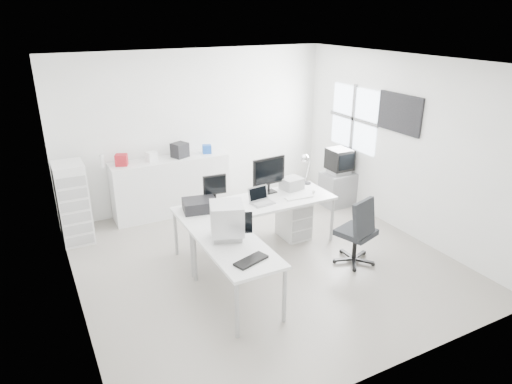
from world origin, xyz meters
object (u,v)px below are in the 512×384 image
main_desk (256,225)px  laptop (262,197)px  crt_monitor (227,222)px  crt_tv (339,161)px  inkjet_printer (200,205)px  lcd_monitor_large (269,175)px  side_desk (236,273)px  lcd_monitor_small (215,189)px  office_chair (356,229)px  filing_cabinet (73,203)px  sideboard (171,186)px  tv_cabinet (338,189)px  drawer_pedestal (294,219)px  laser_printer (292,183)px

main_desk → laptop: size_ratio=7.07×
crt_monitor → crt_tv: crt_monitor is taller
inkjet_printer → lcd_monitor_large: bearing=18.2°
side_desk → main_desk: bearing=52.3°
lcd_monitor_small → lcd_monitor_large: bearing=5.0°
office_chair → filing_cabinet: bearing=125.3°
laptop → sideboard: sideboard is taller
lcd_monitor_large → laptop: (-0.30, -0.35, -0.18)m
lcd_monitor_large → tv_cabinet: (1.76, 0.53, -0.73)m
lcd_monitor_large → filing_cabinet: size_ratio=0.46×
main_desk → tv_cabinet: 2.25m
inkjet_printer → main_desk: bearing=4.4°
lcd_monitor_small → filing_cabinet: filing_cabinet is taller
laptop → crt_monitor: crt_monitor is taller
tv_cabinet → filing_cabinet: (-4.50, 0.72, 0.33)m
side_desk → sideboard: bearing=87.7°
drawer_pedestal → lcd_monitor_small: size_ratio=1.39×
laser_printer → filing_cabinet: (-3.14, 1.28, -0.20)m
main_desk → crt_monitor: 1.34m
side_desk → office_chair: (1.89, 0.05, 0.15)m
office_chair → filing_cabinet: 4.27m
lcd_monitor_small → inkjet_printer: bearing=-148.4°
main_desk → office_chair: 1.48m
laptop → crt_monitor: (-0.90, -0.75, 0.10)m
lcd_monitor_small → office_chair: size_ratio=0.41×
main_desk → office_chair: office_chair is taller
main_desk → side_desk: size_ratio=1.71×
crt_monitor → drawer_pedestal: bearing=49.8°
main_desk → drawer_pedestal: main_desk is taller
office_chair → tv_cabinet: office_chair is taller
lcd_monitor_small → laptop: bearing=-25.3°
office_chair → crt_tv: 2.14m
lcd_monitor_large → office_chair: lcd_monitor_large is taller
side_desk → lcd_monitor_large: bearing=48.4°
main_desk → lcd_monitor_large: 0.79m
inkjet_printer → laptop: size_ratio=1.35×
crt_tv → office_chair: bearing=-120.4°
lcd_monitor_large → sideboard: size_ratio=0.29×
drawer_pedestal → sideboard: 2.30m
crt_monitor → filing_cabinet: filing_cabinet is taller
inkjet_printer → lcd_monitor_small: (0.30, 0.15, 0.13)m
laptop → filing_cabinet: bearing=140.4°
side_desk → inkjet_printer: (0.00, 1.20, 0.46)m
sideboard → laptop: bearing=-68.1°
drawer_pedestal → inkjet_printer: inkjet_printer is taller
laser_printer → filing_cabinet: filing_cabinet is taller
inkjet_printer → crt_tv: (2.96, 0.68, 0.01)m
sideboard → lcd_monitor_large: bearing=-55.8°
inkjet_printer → filing_cabinet: 2.09m
inkjet_printer → tv_cabinet: 3.08m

